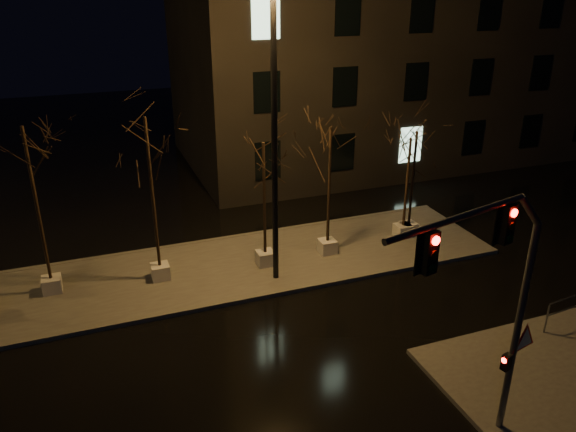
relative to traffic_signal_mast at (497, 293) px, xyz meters
name	(u,v)px	position (x,y,z in m)	size (l,w,h in m)	color
ground	(270,363)	(-3.50, 4.74, -4.32)	(90.00, 90.00, 0.00)	black
median	(220,269)	(-3.50, 10.74, -4.25)	(22.00, 5.00, 0.15)	#484540
sidewalk_corner	(561,376)	(4.00, 1.24, -4.25)	(7.00, 5.00, 0.15)	#484540
building	(393,29)	(10.50, 22.74, 3.18)	(25.00, 12.00, 15.00)	black
tree_1	(29,166)	(-9.48, 11.07, 0.49)	(1.80, 1.80, 6.15)	beige
tree_2	(149,156)	(-5.74, 10.68, 0.54)	(1.80, 1.80, 6.22)	beige
tree_3	(264,171)	(-1.77, 10.34, -0.37)	(1.80, 1.80, 5.01)	beige
tree_4	(330,157)	(0.89, 10.43, -0.15)	(1.80, 1.80, 5.30)	beige
tree_5	(409,161)	(4.53, 10.67, -0.79)	(1.80, 1.80, 4.45)	beige
tree_6	(415,156)	(4.86, 10.77, -0.62)	(1.80, 1.80, 4.68)	beige
traffic_signal_mast	(497,293)	(0.00, 0.00, 0.00)	(5.09, 1.25, 6.35)	#585A5F
streetlight_main	(274,118)	(-1.73, 9.25, 1.83)	(2.59, 0.36, 10.40)	black
guard_rail_a	(574,304)	(6.19, 3.10, -3.49)	(2.43, 0.29, 1.05)	#585A5F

